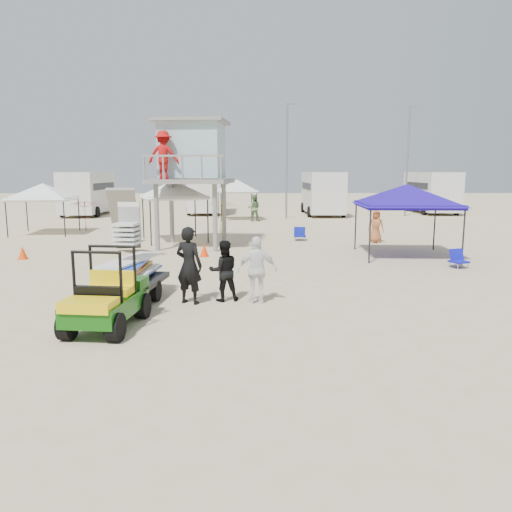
{
  "coord_description": "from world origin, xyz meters",
  "views": [
    {
      "loc": [
        0.34,
        -8.64,
        3.26
      ],
      "look_at": [
        0.5,
        3.0,
        1.3
      ],
      "focal_mm": 35.0,
      "sensor_mm": 36.0,
      "label": 1
    }
  ],
  "objects_px": {
    "utility_cart": "(105,292)",
    "canopy_blue": "(407,188)",
    "lifeguard_tower": "(189,155)",
    "surf_trailer": "(131,266)",
    "man_left": "(189,265)"
  },
  "relations": [
    {
      "from": "utility_cart",
      "to": "lifeguard_tower",
      "type": "bearing_deg",
      "value": 87.99
    },
    {
      "from": "utility_cart",
      "to": "canopy_blue",
      "type": "distance_m",
      "value": 13.02
    },
    {
      "from": "canopy_blue",
      "to": "utility_cart",
      "type": "bearing_deg",
      "value": -134.98
    },
    {
      "from": "canopy_blue",
      "to": "man_left",
      "type": "bearing_deg",
      "value": -136.98
    },
    {
      "from": "utility_cart",
      "to": "lifeguard_tower",
      "type": "relative_size",
      "value": 0.44
    },
    {
      "from": "lifeguard_tower",
      "to": "canopy_blue",
      "type": "relative_size",
      "value": 1.46
    },
    {
      "from": "surf_trailer",
      "to": "lifeguard_tower",
      "type": "xyz_separation_m",
      "value": [
        0.41,
        9.5,
        3.09
      ]
    },
    {
      "from": "surf_trailer",
      "to": "canopy_blue",
      "type": "relative_size",
      "value": 0.73
    },
    {
      "from": "utility_cart",
      "to": "canopy_blue",
      "type": "relative_size",
      "value": 0.64
    },
    {
      "from": "man_left",
      "to": "lifeguard_tower",
      "type": "height_order",
      "value": "lifeguard_tower"
    },
    {
      "from": "canopy_blue",
      "to": "lifeguard_tower",
      "type": "bearing_deg",
      "value": 162.62
    },
    {
      "from": "utility_cart",
      "to": "canopy_blue",
      "type": "xyz_separation_m",
      "value": [
        9.11,
        9.11,
        1.87
      ]
    },
    {
      "from": "surf_trailer",
      "to": "man_left",
      "type": "height_order",
      "value": "surf_trailer"
    },
    {
      "from": "man_left",
      "to": "lifeguard_tower",
      "type": "distance_m",
      "value": 10.32
    },
    {
      "from": "man_left",
      "to": "lifeguard_tower",
      "type": "relative_size",
      "value": 0.36
    }
  ]
}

